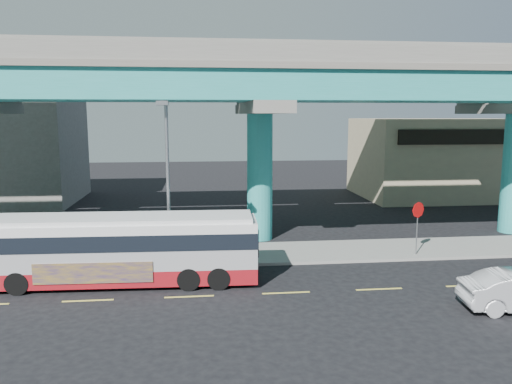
{
  "coord_description": "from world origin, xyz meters",
  "views": [
    {
      "loc": [
        -3.44,
        -19.88,
        7.31
      ],
      "look_at": [
        -0.78,
        4.0,
        3.6
      ],
      "focal_mm": 35.0,
      "sensor_mm": 36.0,
      "label": 1
    }
  ],
  "objects": [
    {
      "name": "lane_markings",
      "position": [
        -0.0,
        -0.3,
        0.01
      ],
      "size": [
        58.0,
        0.12,
        0.01
      ],
      "color": "#D8C64C",
      "rests_on": "ground"
    },
    {
      "name": "street_lamp",
      "position": [
        -5.01,
        3.43,
        5.29
      ],
      "size": [
        0.5,
        2.57,
        7.94
      ],
      "color": "gray",
      "rests_on": "sidewalk"
    },
    {
      "name": "transit_bus",
      "position": [
        -6.88,
        1.68,
        1.65
      ],
      "size": [
        11.82,
        2.94,
        3.01
      ],
      "rotation": [
        0.0,
        0.0,
        -0.04
      ],
      "color": "maroon",
      "rests_on": "ground"
    },
    {
      "name": "ground",
      "position": [
        0.0,
        0.0,
        0.0
      ],
      "size": [
        120.0,
        120.0,
        0.0
      ],
      "primitive_type": "plane",
      "color": "black",
      "rests_on": "ground"
    },
    {
      "name": "sidewalk",
      "position": [
        0.0,
        5.5,
        0.07
      ],
      "size": [
        70.0,
        4.0,
        0.15
      ],
      "primitive_type": "cube",
      "color": "gray",
      "rests_on": "ground"
    },
    {
      "name": "stop_sign",
      "position": [
        7.62,
        4.18,
        2.16
      ],
      "size": [
        0.77,
        0.37,
        2.77
      ],
      "rotation": [
        0.0,
        0.0,
        0.04
      ],
      "color": "gray",
      "rests_on": "sidewalk"
    },
    {
      "name": "building_beige",
      "position": [
        18.0,
        22.98,
        3.51
      ],
      "size": [
        14.0,
        10.23,
        7.0
      ],
      "color": "tan",
      "rests_on": "ground"
    },
    {
      "name": "building_concrete",
      "position": [
        -20.0,
        24.0,
        4.5
      ],
      "size": [
        12.0,
        10.0,
        9.0
      ],
      "primitive_type": "cube",
      "color": "gray",
      "rests_on": "ground"
    },
    {
      "name": "parked_car",
      "position": [
        -10.32,
        5.6,
        0.83
      ],
      "size": [
        2.16,
        4.21,
        1.36
      ],
      "primitive_type": "imported",
      "rotation": [
        0.0,
        0.0,
        1.5
      ],
      "color": "#2D2D32",
      "rests_on": "sidewalk"
    },
    {
      "name": "viaduct",
      "position": [
        -0.0,
        9.11,
        9.14
      ],
      "size": [
        52.0,
        12.4,
        11.7
      ],
      "color": "teal",
      "rests_on": "ground"
    }
  ]
}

